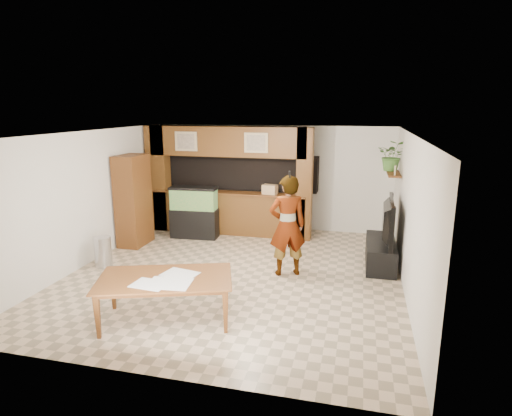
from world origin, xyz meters
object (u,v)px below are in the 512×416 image
(television, at_px, (383,220))
(dining_table, at_px, (166,300))
(pantry_cabinet, at_px, (133,200))
(person, at_px, (287,226))
(aquarium, at_px, (194,213))

(television, relative_size, dining_table, 0.77)
(pantry_cabinet, bearing_deg, person, -14.83)
(pantry_cabinet, distance_m, television, 5.35)
(dining_table, bearing_deg, television, 26.37)
(aquarium, xyz_separation_m, dining_table, (1.13, -3.96, -0.26))
(pantry_cabinet, bearing_deg, television, -0.81)
(aquarium, bearing_deg, person, -38.28)
(pantry_cabinet, bearing_deg, dining_table, -54.69)
(television, bearing_deg, person, 119.30)
(person, bearing_deg, pantry_cabinet, -37.91)
(person, distance_m, dining_table, 2.68)
(pantry_cabinet, xyz_separation_m, dining_table, (2.25, -3.17, -0.68))
(pantry_cabinet, distance_m, person, 3.76)
(aquarium, height_order, television, television)
(television, height_order, dining_table, television)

